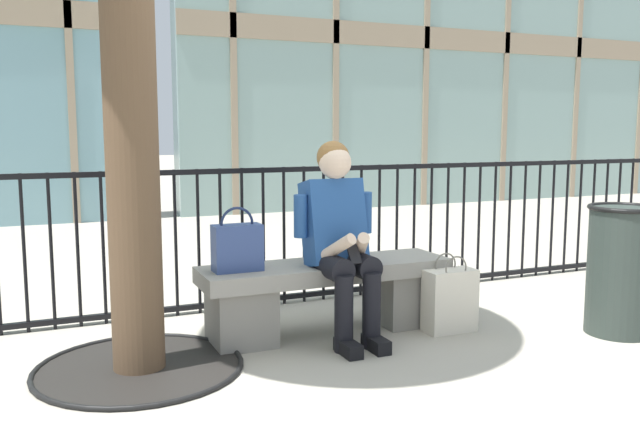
{
  "coord_description": "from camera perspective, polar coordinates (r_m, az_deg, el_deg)",
  "views": [
    {
      "loc": [
        -1.66,
        -3.71,
        1.28
      ],
      "look_at": [
        0.0,
        0.1,
        0.75
      ],
      "focal_mm": 37.06,
      "sensor_mm": 36.0,
      "label": 1
    }
  ],
  "objects": [
    {
      "name": "handbag_on_bench",
      "position": [
        3.92,
        -7.15,
        -2.85
      ],
      "size": [
        0.29,
        0.14,
        0.38
      ],
      "color": "#33477F",
      "rests_on": "stone_bench"
    },
    {
      "name": "stone_bench",
      "position": [
        4.19,
        0.55,
        -6.66
      ],
      "size": [
        1.6,
        0.44,
        0.45
      ],
      "color": "gray",
      "rests_on": "ground"
    },
    {
      "name": "plaza_railing",
      "position": [
        4.83,
        -3.12,
        -1.88
      ],
      "size": [
        9.19,
        0.04,
        1.01
      ],
      "color": "black",
      "rests_on": "ground"
    },
    {
      "name": "shopping_bag",
      "position": [
        4.31,
        11.14,
        -7.33
      ],
      "size": [
        0.33,
        0.17,
        0.5
      ],
      "color": "beige",
      "rests_on": "ground"
    },
    {
      "name": "ground_plane",
      "position": [
        4.27,
        0.55,
        -10.2
      ],
      "size": [
        60.0,
        60.0,
        0.0
      ],
      "primitive_type": "plane",
      "color": "#A8A091"
    },
    {
      "name": "trash_can",
      "position": [
        4.55,
        24.53,
        -4.35
      ],
      "size": [
        0.43,
        0.43,
        0.82
      ],
      "color": "#2D3833",
      "rests_on": "ground"
    },
    {
      "name": "seated_person_with_phone",
      "position": [
        4.02,
        1.71,
        -1.77
      ],
      "size": [
        0.52,
        0.66,
        1.21
      ],
      "color": "black",
      "rests_on": "ground"
    }
  ]
}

